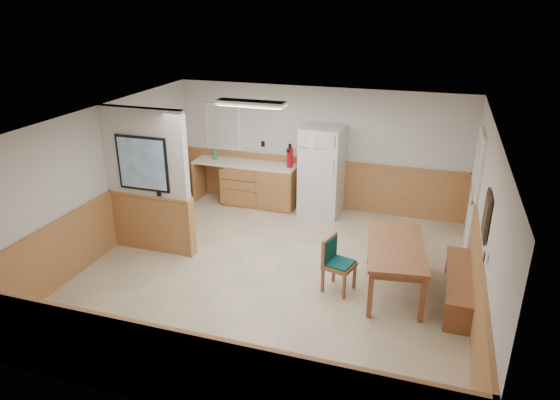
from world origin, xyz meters
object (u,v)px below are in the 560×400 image
(fire_extinguisher, at_px, (290,157))
(soap_bottle, at_px, (215,154))
(dining_table, at_px, (396,251))
(refrigerator, at_px, (322,171))
(dining_bench, at_px, (459,280))
(dining_chair, at_px, (334,259))

(fire_extinguisher, relative_size, soap_bottle, 1.98)
(dining_table, xyz_separation_m, fire_extinguisher, (-2.40, 2.57, 0.46))
(refrigerator, height_order, dining_bench, refrigerator)
(dining_chair, xyz_separation_m, fire_extinguisher, (-1.54, 2.79, 0.62))
(dining_table, distance_m, soap_bottle, 4.84)
(dining_bench, relative_size, fire_extinguisher, 3.49)
(dining_table, distance_m, dining_chair, 0.90)
(dining_table, xyz_separation_m, dining_bench, (0.92, -0.01, -0.31))
(fire_extinguisher, bearing_deg, dining_chair, -81.08)
(dining_bench, xyz_separation_m, soap_bottle, (-5.00, 2.59, 0.68))
(refrigerator, relative_size, fire_extinguisher, 3.67)
(dining_chair, relative_size, soap_bottle, 3.43)
(dining_bench, height_order, soap_bottle, soap_bottle)
(dining_table, relative_size, fire_extinguisher, 3.51)
(soap_bottle, bearing_deg, dining_bench, -27.41)
(dining_table, bearing_deg, soap_bottle, 139.57)
(dining_chair, bearing_deg, refrigerator, 122.65)
(refrigerator, bearing_deg, fire_extinguisher, 178.02)
(soap_bottle, bearing_deg, fire_extinguisher, -0.56)
(refrigerator, xyz_separation_m, dining_chair, (0.86, -2.73, -0.40))
(refrigerator, bearing_deg, dining_bench, -40.52)
(dining_bench, bearing_deg, dining_table, 179.83)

